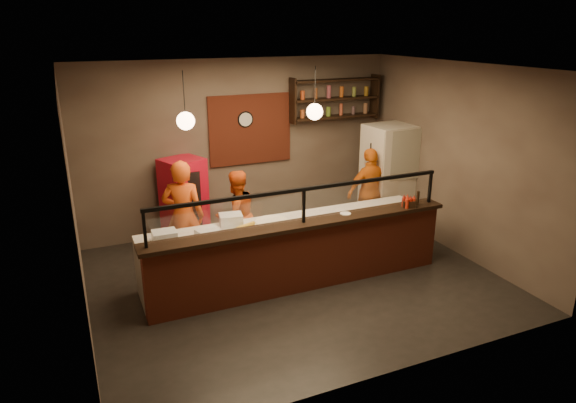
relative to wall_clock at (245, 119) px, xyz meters
name	(u,v)px	position (x,y,z in m)	size (l,w,h in m)	color
floor	(295,279)	(-0.10, -2.46, -2.10)	(6.00, 6.00, 0.00)	black
ceiling	(296,68)	(-0.10, -2.46, 1.10)	(6.00, 6.00, 0.00)	#342C28
wall_back	(240,146)	(-0.10, 0.04, -0.50)	(6.00, 6.00, 0.00)	#6C5D4F
wall_left	(74,209)	(-3.10, -2.46, -0.50)	(5.00, 5.00, 0.00)	#6C5D4F
wall_right	(458,160)	(2.90, -2.46, -0.50)	(5.00, 5.00, 0.00)	#6C5D4F
wall_front	(395,244)	(-0.10, -4.96, -0.50)	(6.00, 6.00, 0.00)	#6C5D4F
brick_patch	(250,130)	(0.10, 0.01, -0.20)	(1.60, 0.04, 1.30)	maroon
service_counter	(303,258)	(-0.10, -2.76, -1.60)	(4.60, 0.25, 1.00)	maroon
counter_ledge	(304,224)	(-0.10, -2.76, -1.07)	(4.70, 0.37, 0.06)	black
worktop_cabinet	(289,249)	(-0.10, -2.26, -1.68)	(4.60, 0.75, 0.85)	gray
worktop	(290,223)	(-0.10, -2.26, -1.23)	(4.60, 0.75, 0.05)	silver
sneeze_guard	(304,202)	(-0.10, -2.76, -0.73)	(4.50, 0.05, 0.52)	white
wall_shelving	(335,99)	(1.80, -0.14, 0.30)	(1.84, 0.28, 0.85)	black
wall_clock	(245,119)	(0.00, 0.00, 0.00)	(0.30, 0.30, 0.04)	black
pendant_left	(186,121)	(-1.60, -2.26, 0.45)	(0.24, 0.24, 0.77)	black
pendant_right	(315,112)	(0.30, -2.26, 0.45)	(0.24, 0.24, 0.77)	black
cook_left	(183,216)	(-1.55, -1.40, -1.20)	(0.66, 0.43, 1.81)	#E75215
cook_mid	(236,215)	(-0.66, -1.34, -1.34)	(0.74, 0.58, 1.53)	#D64F14
cook_right	(370,192)	(1.95, -1.31, -1.28)	(0.97, 0.40, 1.65)	orange
fridge	(388,176)	(2.50, -1.06, -1.11)	(0.83, 0.77, 1.99)	beige
red_cooler	(184,201)	(-1.29, -0.31, -1.32)	(0.67, 0.61, 1.55)	red
pizza_dough	(272,221)	(-0.35, -2.16, -1.19)	(0.52, 0.52, 0.01)	white
prep_tub_a	(164,237)	(-2.01, -2.30, -1.12)	(0.32, 0.26, 0.16)	white
prep_tub_b	(231,220)	(-0.97, -2.05, -1.12)	(0.34, 0.27, 0.17)	silver
prep_tub_c	(209,235)	(-1.43, -2.47, -1.12)	(0.31, 0.25, 0.16)	white
rolling_pin	(246,226)	(-0.81, -2.24, -1.17)	(0.06, 0.06, 0.34)	gold
condiment_caddy	(409,204)	(1.68, -2.82, -0.99)	(0.19, 0.15, 0.10)	black
pepper_mill	(418,198)	(1.87, -2.79, -0.93)	(0.05, 0.05, 0.22)	black
small_plate	(345,214)	(0.63, -2.70, -1.03)	(0.16, 0.16, 0.01)	silver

